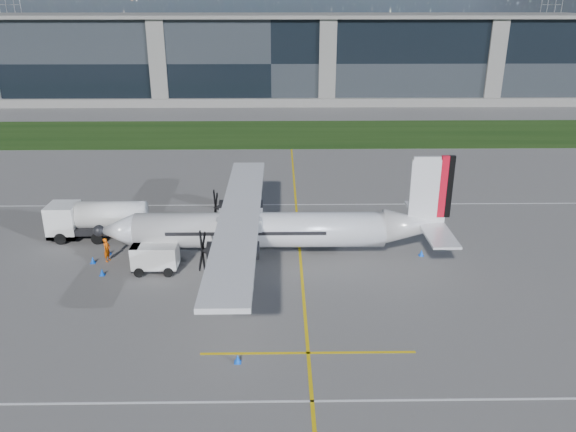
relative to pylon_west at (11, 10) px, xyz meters
name	(u,v)px	position (x,y,z in m)	size (l,w,h in m)	color
ground	(269,147)	(80.00, -110.00, -15.00)	(400.00, 400.00, 0.00)	#5B5957
grass_strip	(270,134)	(80.00, -102.00, -14.98)	(400.00, 18.00, 0.04)	#18380F
terminal_building	(272,58)	(80.00, -70.00, -7.50)	(120.00, 20.00, 15.00)	black
tree_line	(274,54)	(80.00, -10.00, -12.00)	(400.00, 6.00, 6.00)	black
pylon_west	(11,10)	(0.00, 0.00, 0.00)	(9.00, 4.60, 30.00)	gray
pylon_east	(551,10)	(165.00, 0.00, 0.00)	(9.00, 4.60, 30.00)	gray
yellow_taxiway_centerline	(299,238)	(83.00, -140.00, -14.99)	(0.20, 70.00, 0.01)	yellow
turboprop_aircraft	(273,210)	(80.94, -144.15, -10.97)	(25.91, 26.87, 8.06)	white
fuel_tanker_truck	(91,220)	(66.10, -139.71, -13.43)	(8.36, 2.72, 3.13)	white
baggage_tug	(156,258)	(72.52, -145.77, -13.97)	(3.43, 2.06, 2.06)	white
ground_crew_person	(107,248)	(68.55, -144.07, -13.94)	(0.86, 0.62, 2.12)	#F25907
safety_cone_fwd	(93,260)	(67.53, -144.41, -14.75)	(0.36, 0.36, 0.50)	blue
safety_cone_nose_port	(102,272)	(68.80, -146.41, -14.75)	(0.36, 0.36, 0.50)	blue
safety_cone_tail	(421,253)	(92.27, -143.51, -14.75)	(0.36, 0.36, 0.50)	blue
safety_cone_nose_stbd	(109,251)	(68.27, -142.90, -14.75)	(0.36, 0.36, 0.50)	blue
safety_cone_stbdwing	(258,197)	(79.33, -130.33, -14.75)	(0.36, 0.36, 0.50)	blue
safety_cone_portwing	(238,359)	(79.14, -156.81, -14.75)	(0.36, 0.36, 0.50)	blue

